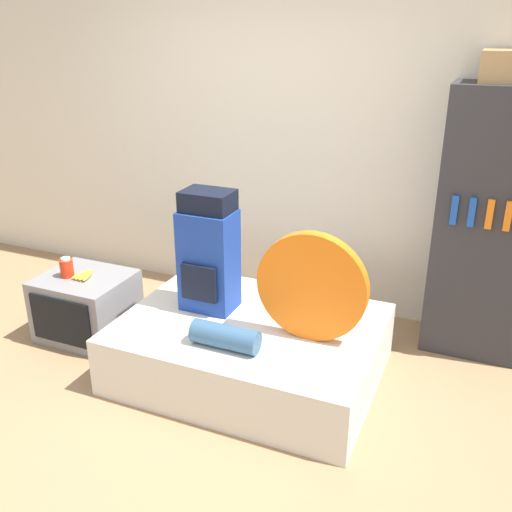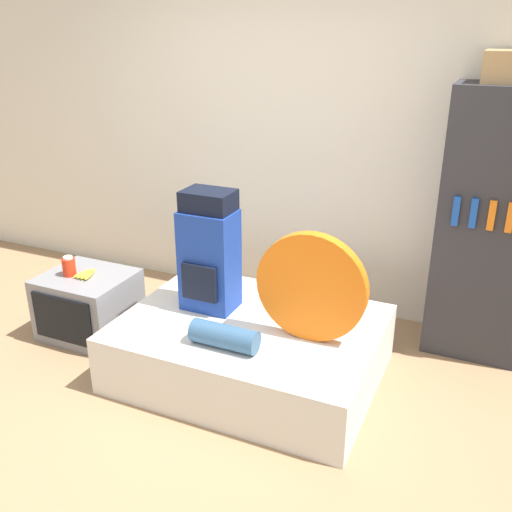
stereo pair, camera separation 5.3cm
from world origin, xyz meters
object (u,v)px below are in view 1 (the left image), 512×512
object	(u,v)px
sleeping_roll	(225,337)
backpack	(208,253)
tent_bag	(312,287)
bookshelf	(488,226)
canister	(67,268)
television	(87,306)

from	to	relation	value
sleeping_roll	backpack	bearing A→B (deg)	127.00
tent_bag	bookshelf	distance (m)	1.31
backpack	canister	world-z (taller)	backpack
tent_bag	bookshelf	world-z (taller)	bookshelf
television	canister	world-z (taller)	canister
television	sleeping_roll	bearing A→B (deg)	-14.48
backpack	bookshelf	bearing A→B (deg)	27.61
tent_bag	sleeping_roll	xyz separation A→B (m)	(-0.41, -0.30, -0.26)
television	bookshelf	xyz separation A→B (m)	(2.56, 0.93, 0.66)
backpack	tent_bag	xyz separation A→B (m)	(0.73, -0.11, -0.05)
backpack	sleeping_roll	distance (m)	0.61
television	backpack	bearing A→B (deg)	5.34
backpack	bookshelf	world-z (taller)	bookshelf
sleeping_roll	bookshelf	world-z (taller)	bookshelf
tent_bag	bookshelf	bearing A→B (deg)	47.35
television	bookshelf	size ratio (longest dim) A/B	0.34
bookshelf	television	bearing A→B (deg)	-160.07
tent_bag	television	world-z (taller)	tent_bag
television	canister	xyz separation A→B (m)	(-0.10, -0.04, 0.30)
tent_bag	canister	bearing A→B (deg)	-179.57
television	bookshelf	distance (m)	2.80
backpack	television	xyz separation A→B (m)	(-0.96, -0.09, -0.53)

